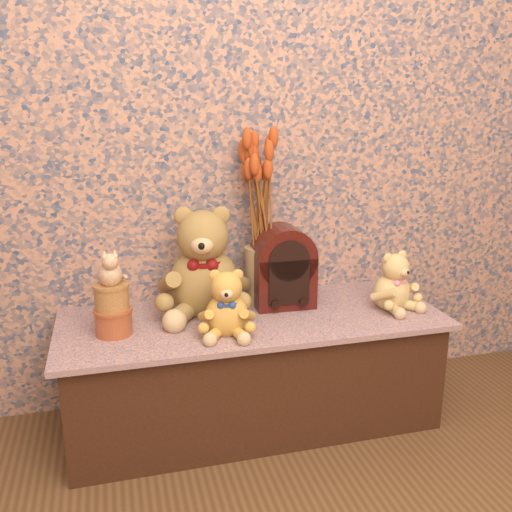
{
  "coord_description": "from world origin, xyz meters",
  "views": [
    {
      "loc": [
        -0.48,
        -0.59,
        1.18
      ],
      "look_at": [
        0.0,
        1.19,
        0.66
      ],
      "focal_mm": 39.11,
      "sensor_mm": 36.0,
      "label": 1
    }
  ],
  "objects_px": {
    "teddy_small": "(393,278)",
    "cathedral_radio": "(283,266)",
    "teddy_medium": "(227,299)",
    "cat_figurine": "(109,266)",
    "teddy_large": "(203,256)",
    "ceramic_vase": "(262,275)",
    "biscuit_tin_lower": "(114,322)"
  },
  "relations": [
    {
      "from": "teddy_small",
      "to": "cathedral_radio",
      "type": "distance_m",
      "value": 0.41
    },
    {
      "from": "teddy_medium",
      "to": "cat_figurine",
      "type": "xyz_separation_m",
      "value": [
        -0.37,
        0.09,
        0.12
      ]
    },
    {
      "from": "teddy_small",
      "to": "cathedral_radio",
      "type": "xyz_separation_m",
      "value": [
        -0.39,
        0.14,
        0.04
      ]
    },
    {
      "from": "cathedral_radio",
      "to": "ceramic_vase",
      "type": "height_order",
      "value": "cathedral_radio"
    },
    {
      "from": "ceramic_vase",
      "to": "teddy_large",
      "type": "bearing_deg",
      "value": -168.45
    },
    {
      "from": "teddy_medium",
      "to": "cat_figurine",
      "type": "bearing_deg",
      "value": 179.07
    },
    {
      "from": "teddy_small",
      "to": "cat_figurine",
      "type": "relative_size",
      "value": 1.86
    },
    {
      "from": "teddy_medium",
      "to": "biscuit_tin_lower",
      "type": "height_order",
      "value": "teddy_medium"
    },
    {
      "from": "teddy_large",
      "to": "ceramic_vase",
      "type": "relative_size",
      "value": 1.95
    },
    {
      "from": "teddy_large",
      "to": "cathedral_radio",
      "type": "relative_size",
      "value": 1.38
    },
    {
      "from": "teddy_large",
      "to": "cat_figurine",
      "type": "bearing_deg",
      "value": -146.84
    },
    {
      "from": "teddy_small",
      "to": "biscuit_tin_lower",
      "type": "bearing_deg",
      "value": 161.54
    },
    {
      "from": "biscuit_tin_lower",
      "to": "cat_figurine",
      "type": "distance_m",
      "value": 0.19
    },
    {
      "from": "cathedral_radio",
      "to": "cat_figurine",
      "type": "distance_m",
      "value": 0.65
    },
    {
      "from": "teddy_medium",
      "to": "biscuit_tin_lower",
      "type": "distance_m",
      "value": 0.39
    },
    {
      "from": "teddy_small",
      "to": "cat_figurine",
      "type": "distance_m",
      "value": 1.02
    },
    {
      "from": "teddy_large",
      "to": "teddy_medium",
      "type": "relative_size",
      "value": 1.77
    },
    {
      "from": "cathedral_radio",
      "to": "ceramic_vase",
      "type": "xyz_separation_m",
      "value": [
        -0.07,
        0.05,
        -0.05
      ]
    },
    {
      "from": "teddy_small",
      "to": "ceramic_vase",
      "type": "distance_m",
      "value": 0.49
    },
    {
      "from": "cathedral_radio",
      "to": "teddy_large",
      "type": "bearing_deg",
      "value": -179.58
    },
    {
      "from": "ceramic_vase",
      "to": "biscuit_tin_lower",
      "type": "xyz_separation_m",
      "value": [
        -0.56,
        -0.18,
        -0.07
      ]
    },
    {
      "from": "teddy_large",
      "to": "teddy_small",
      "type": "xyz_separation_m",
      "value": [
        0.69,
        -0.14,
        -0.1
      ]
    },
    {
      "from": "cathedral_radio",
      "to": "cat_figurine",
      "type": "bearing_deg",
      "value": -167.4
    },
    {
      "from": "teddy_small",
      "to": "teddy_large",
      "type": "bearing_deg",
      "value": 150.58
    },
    {
      "from": "teddy_large",
      "to": "cathedral_radio",
      "type": "distance_m",
      "value": 0.31
    },
    {
      "from": "ceramic_vase",
      "to": "biscuit_tin_lower",
      "type": "bearing_deg",
      "value": -162.59
    },
    {
      "from": "cathedral_radio",
      "to": "teddy_small",
      "type": "bearing_deg",
      "value": -17.95
    },
    {
      "from": "teddy_medium",
      "to": "cathedral_radio",
      "type": "relative_size",
      "value": 0.78
    },
    {
      "from": "teddy_small",
      "to": "biscuit_tin_lower",
      "type": "relative_size",
      "value": 1.95
    },
    {
      "from": "teddy_medium",
      "to": "teddy_large",
      "type": "bearing_deg",
      "value": 112.31
    },
    {
      "from": "cathedral_radio",
      "to": "biscuit_tin_lower",
      "type": "distance_m",
      "value": 0.65
    },
    {
      "from": "ceramic_vase",
      "to": "cat_figurine",
      "type": "xyz_separation_m",
      "value": [
        -0.56,
        -0.18,
        0.13
      ]
    }
  ]
}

